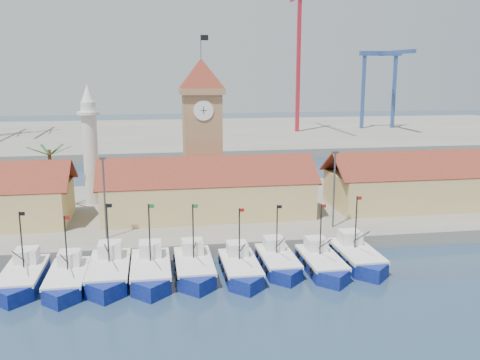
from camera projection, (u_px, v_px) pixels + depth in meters
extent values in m
plane|color=#1C314C|center=(230.00, 286.00, 49.48)|extent=(400.00, 400.00, 0.00)
cube|color=gray|center=(205.00, 212.00, 72.51)|extent=(140.00, 32.00, 1.50)
cube|color=gray|center=(175.00, 135.00, 155.56)|extent=(240.00, 80.00, 2.00)
cube|color=navy|center=(24.00, 280.00, 49.68)|extent=(3.47, 7.85, 1.78)
cube|color=navy|center=(13.00, 297.00, 45.89)|extent=(3.47, 3.47, 1.78)
cube|color=silver|center=(23.00, 271.00, 49.50)|extent=(3.54, 8.07, 0.35)
cube|color=silver|center=(27.00, 256.00, 51.24)|extent=(2.08, 2.18, 1.39)
cylinder|color=black|center=(22.00, 241.00, 49.42)|extent=(0.14, 0.14, 5.55)
cube|color=black|center=(22.00, 214.00, 48.94)|extent=(0.50, 0.02, 0.35)
cube|color=navy|center=(68.00, 282.00, 49.35)|extent=(3.33, 7.54, 1.71)
cube|color=navy|center=(61.00, 299.00, 45.71)|extent=(3.33, 3.33, 1.71)
cube|color=silver|center=(67.00, 273.00, 49.18)|extent=(3.40, 7.75, 0.33)
cube|color=silver|center=(70.00, 258.00, 50.84)|extent=(2.00, 2.09, 1.33)
cylinder|color=black|center=(66.00, 244.00, 49.10)|extent=(0.13, 0.13, 5.33)
cube|color=#A5140F|center=(67.00, 218.00, 48.64)|extent=(0.48, 0.02, 0.33)
cube|color=navy|center=(109.00, 275.00, 50.91)|extent=(3.69, 8.36, 1.90)
cube|color=navy|center=(106.00, 292.00, 46.87)|extent=(3.69, 3.69, 1.90)
cube|color=silver|center=(109.00, 265.00, 50.72)|extent=(3.77, 8.59, 0.37)
cube|color=silver|center=(110.00, 250.00, 52.56)|extent=(2.22, 2.32, 1.48)
cylinder|color=black|center=(108.00, 234.00, 50.63)|extent=(0.15, 0.15, 5.91)
cube|color=black|center=(109.00, 206.00, 50.11)|extent=(0.53, 0.02, 0.37)
cube|color=navy|center=(151.00, 273.00, 51.25)|extent=(3.62, 8.20, 1.86)
cube|color=navy|center=(151.00, 290.00, 47.29)|extent=(3.62, 3.62, 1.86)
cube|color=silver|center=(151.00, 264.00, 51.06)|extent=(3.70, 8.43, 0.36)
cube|color=silver|center=(150.00, 249.00, 52.87)|extent=(2.17, 2.28, 1.45)
cylinder|color=black|center=(150.00, 234.00, 50.97)|extent=(0.14, 0.14, 5.80)
cube|color=#197226|center=(151.00, 206.00, 50.47)|extent=(0.52, 0.02, 0.36)
cube|color=navy|center=(194.00, 270.00, 52.20)|extent=(3.50, 7.92, 1.80)
cube|color=navy|center=(198.00, 286.00, 48.37)|extent=(3.50, 3.50, 1.80)
cube|color=silver|center=(194.00, 261.00, 52.02)|extent=(3.57, 8.14, 0.35)
cube|color=silver|center=(192.00, 247.00, 53.77)|extent=(2.10, 2.20, 1.40)
cylinder|color=black|center=(193.00, 232.00, 51.93)|extent=(0.14, 0.14, 5.60)
cube|color=#197226|center=(195.00, 206.00, 51.44)|extent=(0.50, 0.02, 0.35)
cube|color=navy|center=(240.00, 271.00, 52.03)|extent=(3.32, 7.51, 1.71)
cube|color=navy|center=(247.00, 286.00, 48.40)|extent=(3.32, 3.32, 1.71)
cube|color=silver|center=(240.00, 262.00, 51.86)|extent=(3.39, 7.72, 0.33)
cube|color=silver|center=(237.00, 249.00, 53.52)|extent=(1.99, 2.09, 1.33)
cylinder|color=black|center=(239.00, 235.00, 51.78)|extent=(0.13, 0.13, 5.31)
cube|color=#A5140F|center=(242.00, 210.00, 51.32)|extent=(0.47, 0.02, 0.33)
cube|color=navy|center=(278.00, 264.00, 53.90)|extent=(3.24, 7.34, 1.67)
cube|color=navy|center=(287.00, 278.00, 50.36)|extent=(3.24, 3.24, 1.67)
cube|color=silver|center=(278.00, 256.00, 53.73)|extent=(3.31, 7.54, 0.32)
cube|color=silver|center=(274.00, 243.00, 55.36)|extent=(1.95, 2.04, 1.30)
cylinder|color=black|center=(277.00, 230.00, 53.66)|extent=(0.13, 0.13, 5.19)
cube|color=black|center=(280.00, 207.00, 53.21)|extent=(0.46, 0.02, 0.32)
cube|color=navy|center=(321.00, 265.00, 53.43)|extent=(3.34, 7.56, 1.72)
cube|color=navy|center=(334.00, 280.00, 49.78)|extent=(3.34, 3.34, 1.72)
cube|color=silver|center=(321.00, 257.00, 53.26)|extent=(3.41, 7.77, 0.33)
cube|color=silver|center=(316.00, 244.00, 54.93)|extent=(2.00, 2.10, 1.34)
cylinder|color=black|center=(321.00, 230.00, 53.18)|extent=(0.13, 0.13, 5.34)
cube|color=#A5140F|center=(324.00, 206.00, 52.71)|extent=(0.48, 0.02, 0.33)
cube|color=navy|center=(356.00, 259.00, 55.17)|extent=(3.53, 7.98, 1.81)
cube|color=navy|center=(372.00, 273.00, 51.32)|extent=(3.53, 3.53, 1.81)
cube|color=silver|center=(357.00, 251.00, 54.99)|extent=(3.60, 8.20, 0.35)
cube|color=silver|center=(350.00, 237.00, 56.75)|extent=(2.12, 2.22, 1.41)
cylinder|color=black|center=(356.00, 223.00, 54.90)|extent=(0.14, 0.14, 5.64)
cube|color=#A5140F|center=(359.00, 198.00, 54.41)|extent=(0.50, 0.02, 0.35)
cube|color=tan|center=(207.00, 197.00, 68.04)|extent=(26.00, 10.00, 4.50)
cube|color=maroon|center=(209.00, 172.00, 64.87)|extent=(27.04, 5.13, 3.21)
cube|color=maroon|center=(205.00, 165.00, 69.70)|extent=(27.04, 5.13, 3.21)
cube|color=tan|center=(440.00, 188.00, 73.14)|extent=(30.00, 10.00, 4.50)
cube|color=maroon|center=(452.00, 165.00, 69.97)|extent=(31.20, 5.13, 3.21)
cube|color=maroon|center=(433.00, 158.00, 74.80)|extent=(31.20, 5.13, 3.21)
cube|color=#A37854|center=(202.00, 150.00, 72.78)|extent=(5.00, 5.00, 15.00)
cube|color=#A37854|center=(201.00, 91.00, 71.18)|extent=(5.80, 5.80, 0.80)
pyramid|color=maroon|center=(201.00, 73.00, 70.71)|extent=(5.80, 5.80, 4.00)
cylinder|color=white|center=(204.00, 111.00, 69.20)|extent=(2.60, 0.15, 2.60)
cube|color=black|center=(204.00, 111.00, 69.12)|extent=(0.08, 0.02, 1.00)
cube|color=black|center=(204.00, 111.00, 69.12)|extent=(0.80, 0.02, 0.08)
cylinder|color=#3F3F44|center=(201.00, 46.00, 70.00)|extent=(0.10, 0.10, 3.00)
cube|color=black|center=(204.00, 38.00, 69.86)|extent=(1.00, 0.03, 0.70)
cylinder|color=silver|center=(91.00, 154.00, 72.42)|extent=(2.00, 2.00, 14.00)
cylinder|color=silver|center=(88.00, 113.00, 71.30)|extent=(3.00, 3.00, 0.40)
cone|color=silver|center=(87.00, 93.00, 70.78)|extent=(1.80, 1.80, 2.40)
cylinder|color=brown|center=(51.00, 180.00, 70.30)|extent=(0.44, 0.44, 8.00)
cube|color=#20531C|center=(60.00, 151.00, 69.75)|extent=(2.80, 0.35, 1.18)
cube|color=#20531C|center=(56.00, 150.00, 70.81)|extent=(1.71, 2.60, 1.18)
cube|color=#20531C|center=(45.00, 150.00, 70.59)|extent=(1.71, 2.60, 1.18)
cube|color=#20531C|center=(38.00, 151.00, 69.30)|extent=(2.80, 0.35, 1.18)
cube|color=#20531C|center=(42.00, 153.00, 68.24)|extent=(1.71, 2.60, 1.18)
cube|color=#20531C|center=(53.00, 152.00, 68.47)|extent=(1.71, 2.60, 1.18)
cylinder|color=#3F3F44|center=(105.00, 198.00, 57.94)|extent=(0.20, 0.20, 9.00)
cube|color=#3F3F44|center=(103.00, 158.00, 57.05)|extent=(0.70, 0.25, 0.25)
cylinder|color=#3F3F44|center=(334.00, 190.00, 62.09)|extent=(0.20, 0.20, 9.00)
cube|color=#3F3F44|center=(335.00, 152.00, 61.20)|extent=(0.70, 0.25, 0.25)
cube|color=#B61C2B|center=(298.00, 64.00, 152.21)|extent=(1.00, 1.00, 38.67)
cube|color=#304D94|center=(363.00, 92.00, 162.21)|extent=(0.90, 0.90, 22.00)
cube|color=#304D94|center=(394.00, 92.00, 163.81)|extent=(0.90, 0.90, 22.00)
cube|color=#304D94|center=(381.00, 53.00, 160.68)|extent=(13.00, 1.40, 1.40)
cube|color=#304D94|center=(395.00, 52.00, 151.02)|extent=(1.40, 22.00, 1.00)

